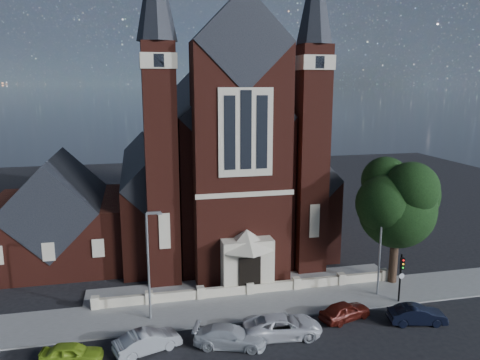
{
  "coord_description": "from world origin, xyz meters",
  "views": [
    {
      "loc": [
        -8.55,
        -27.76,
        16.73
      ],
      "look_at": [
        0.45,
        12.0,
        8.37
      ],
      "focal_mm": 35.0,
      "sensor_mm": 36.0,
      "label": 1
    }
  ],
  "objects_px": {
    "street_tree": "(400,205)",
    "traffic_signal": "(401,272)",
    "church": "(214,163)",
    "car_dark_red": "(345,311)",
    "car_white_suv": "(283,326)",
    "car_navy": "(417,315)",
    "car_silver_a": "(147,341)",
    "street_lamp_right": "(382,241)",
    "car_lime_van": "(72,353)",
    "parish_hall": "(58,220)",
    "car_silver_b": "(230,336)",
    "street_lamp_left": "(149,260)"
  },
  "relations": [
    {
      "from": "car_silver_a",
      "to": "car_white_suv",
      "type": "distance_m",
      "value": 8.96
    },
    {
      "from": "street_lamp_right",
      "to": "parish_hall",
      "type": "bearing_deg",
      "value": 151.78
    },
    {
      "from": "street_tree",
      "to": "street_lamp_right",
      "type": "bearing_deg",
      "value": -145.74
    },
    {
      "from": "parish_hall",
      "to": "street_tree",
      "type": "xyz_separation_m",
      "value": [
        28.6,
        -12.29,
        2.95
      ]
    },
    {
      "from": "church",
      "to": "car_white_suv",
      "type": "relative_size",
      "value": 6.55
    },
    {
      "from": "car_lime_van",
      "to": "car_silver_b",
      "type": "height_order",
      "value": "car_silver_b"
    },
    {
      "from": "street_tree",
      "to": "traffic_signal",
      "type": "bearing_deg",
      "value": -115.95
    },
    {
      "from": "parish_hall",
      "to": "traffic_signal",
      "type": "relative_size",
      "value": 3.05
    },
    {
      "from": "street_lamp_left",
      "to": "car_navy",
      "type": "xyz_separation_m",
      "value": [
        18.4,
        -4.7,
        -3.93
      ]
    },
    {
      "from": "street_tree",
      "to": "car_silver_a",
      "type": "xyz_separation_m",
      "value": [
        -20.92,
        -5.8,
        -6.26
      ]
    },
    {
      "from": "church",
      "to": "car_silver_a",
      "type": "xyz_separation_m",
      "value": [
        -8.33,
        -23.03,
        -7.48
      ]
    },
    {
      "from": "car_silver_a",
      "to": "parish_hall",
      "type": "bearing_deg",
      "value": 3.51
    },
    {
      "from": "street_lamp_left",
      "to": "car_silver_a",
      "type": "distance_m",
      "value": 5.66
    },
    {
      "from": "street_tree",
      "to": "car_dark_red",
      "type": "distance_m",
      "value": 10.44
    },
    {
      "from": "church",
      "to": "car_lime_van",
      "type": "height_order",
      "value": "church"
    },
    {
      "from": "car_silver_a",
      "to": "car_white_suv",
      "type": "relative_size",
      "value": 0.8
    },
    {
      "from": "street_lamp_left",
      "to": "car_silver_b",
      "type": "xyz_separation_m",
      "value": [
        4.83,
        -4.65,
        -3.91
      ]
    },
    {
      "from": "car_lime_van",
      "to": "car_navy",
      "type": "height_order",
      "value": "car_navy"
    },
    {
      "from": "traffic_signal",
      "to": "car_navy",
      "type": "bearing_deg",
      "value": -99.25
    },
    {
      "from": "car_silver_a",
      "to": "street_lamp_right",
      "type": "bearing_deg",
      "value": -96.96
    },
    {
      "from": "church",
      "to": "car_dark_red",
      "type": "xyz_separation_m",
      "value": [
        5.74,
        -21.97,
        -7.51
      ]
    },
    {
      "from": "street_lamp_left",
      "to": "car_navy",
      "type": "relative_size",
      "value": 2.0
    },
    {
      "from": "street_lamp_right",
      "to": "car_white_suv",
      "type": "xyz_separation_m",
      "value": [
        -9.46,
        -4.23,
        -3.86
      ]
    },
    {
      "from": "street_lamp_left",
      "to": "car_navy",
      "type": "bearing_deg",
      "value": -14.34
    },
    {
      "from": "traffic_signal",
      "to": "church",
      "type": "bearing_deg",
      "value": 118.2
    },
    {
      "from": "car_white_suv",
      "to": "car_dark_red",
      "type": "distance_m",
      "value": 5.24
    },
    {
      "from": "street_lamp_right",
      "to": "car_silver_a",
      "type": "xyz_separation_m",
      "value": [
        -18.42,
        -4.09,
        -3.9
      ]
    },
    {
      "from": "traffic_signal",
      "to": "car_navy",
      "type": "relative_size",
      "value": 0.99
    },
    {
      "from": "street_tree",
      "to": "car_silver_a",
      "type": "relative_size",
      "value": 2.51
    },
    {
      "from": "car_navy",
      "to": "car_lime_van",
      "type": "bearing_deg",
      "value": 100.6
    },
    {
      "from": "church",
      "to": "street_lamp_right",
      "type": "xyz_separation_m",
      "value": [
        10.09,
        -18.94,
        -3.59
      ]
    },
    {
      "from": "street_tree",
      "to": "car_navy",
      "type": "height_order",
      "value": "street_tree"
    },
    {
      "from": "car_navy",
      "to": "car_dark_red",
      "type": "bearing_deg",
      "value": 82.06
    },
    {
      "from": "car_silver_a",
      "to": "car_white_suv",
      "type": "xyz_separation_m",
      "value": [
        8.96,
        -0.14,
        0.04
      ]
    },
    {
      "from": "parish_hall",
      "to": "car_lime_van",
      "type": "distance_m",
      "value": 18.93
    },
    {
      "from": "parish_hall",
      "to": "car_navy",
      "type": "height_order",
      "value": "parish_hall"
    },
    {
      "from": "church",
      "to": "traffic_signal",
      "type": "xyz_separation_m",
      "value": [
        11.0,
        -20.52,
        -5.6
      ]
    },
    {
      "from": "car_white_suv",
      "to": "car_dark_red",
      "type": "relative_size",
      "value": 1.35
    },
    {
      "from": "car_white_suv",
      "to": "street_lamp_right",
      "type": "bearing_deg",
      "value": -60.93
    },
    {
      "from": "car_silver_b",
      "to": "street_lamp_right",
      "type": "bearing_deg",
      "value": -51.8
    },
    {
      "from": "parish_hall",
      "to": "traffic_signal",
      "type": "distance_m",
      "value": 31.2
    },
    {
      "from": "parish_hall",
      "to": "street_lamp_left",
      "type": "distance_m",
      "value": 16.18
    },
    {
      "from": "church",
      "to": "street_lamp_right",
      "type": "distance_m",
      "value": 21.76
    },
    {
      "from": "traffic_signal",
      "to": "car_navy",
      "type": "xyz_separation_m",
      "value": [
        -0.51,
        -3.13,
        -1.92
      ]
    },
    {
      "from": "car_white_suv",
      "to": "car_navy",
      "type": "distance_m",
      "value": 9.87
    },
    {
      "from": "car_navy",
      "to": "parish_hall",
      "type": "bearing_deg",
      "value": 66.22
    },
    {
      "from": "street_tree",
      "to": "car_white_suv",
      "type": "height_order",
      "value": "street_tree"
    },
    {
      "from": "parish_hall",
      "to": "traffic_signal",
      "type": "xyz_separation_m",
      "value": [
        27.0,
        -15.57,
        -1.43
      ]
    },
    {
      "from": "parish_hall",
      "to": "car_silver_b",
      "type": "relative_size",
      "value": 2.58
    },
    {
      "from": "car_lime_van",
      "to": "car_silver_b",
      "type": "xyz_separation_m",
      "value": [
        9.79,
        -0.29,
        0.05
      ]
    }
  ]
}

